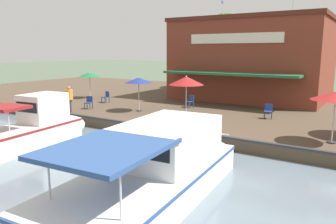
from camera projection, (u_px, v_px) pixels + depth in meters
name	position (u px, v px, depth m)	size (l,w,h in m)	color
ground_plane	(146.00, 138.00, 17.07)	(220.00, 220.00, 0.00)	#4C5B47
quay_deck	(227.00, 104.00, 26.14)	(22.00, 56.00, 0.60)	#4C3D2D
quay_edge_fender	(147.00, 126.00, 17.03)	(0.20, 50.40, 0.10)	#2D2D33
waterfront_restaurant	(254.00, 59.00, 27.27)	(10.93, 11.74, 8.11)	brown
patio_umbrella_by_entrance	(336.00, 96.00, 13.62)	(1.99, 1.99, 2.25)	#B7B7B7
patio_umbrella_far_corner	(139.00, 80.00, 21.05)	(1.76, 1.76, 2.23)	#B7B7B7
patio_umbrella_mid_patio_left	(186.00, 81.00, 19.10)	(2.04, 2.04, 2.45)	#B7B7B7
patio_umbrella_mid_patio_right	(90.00, 75.00, 26.91)	(1.77, 1.77, 2.19)	#B7B7B7
cafe_chair_back_row_seat	(268.00, 110.00, 18.99)	(0.52, 0.52, 0.85)	navy
cafe_chair_facing_river	(53.00, 97.00, 24.48)	(0.55, 0.55, 0.85)	navy
cafe_chair_mid_patio	(106.00, 96.00, 24.86)	(0.51, 0.51, 0.85)	navy
cafe_chair_beside_entrance	(190.00, 101.00, 22.68)	(0.56, 0.56, 0.85)	navy
cafe_chair_under_first_umbrella	(89.00, 102.00, 22.20)	(0.57, 0.57, 0.85)	navy
person_near_entrance	(69.00, 96.00, 20.80)	(0.48, 0.48, 1.69)	#4C4C56
motorboat_nearest_quay	(40.00, 126.00, 15.77)	(5.94, 2.47, 2.36)	white
motorboat_fourth_along	(163.00, 165.00, 10.51)	(9.17, 3.58, 2.15)	white
tree_downstream_bank	(222.00, 39.00, 33.49)	(5.21, 4.96, 7.66)	brown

